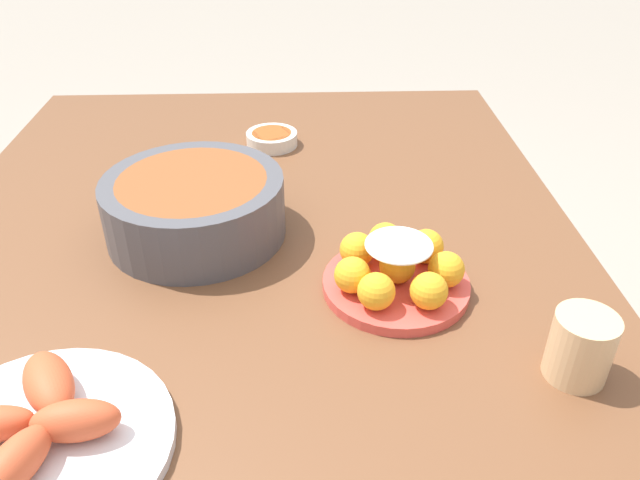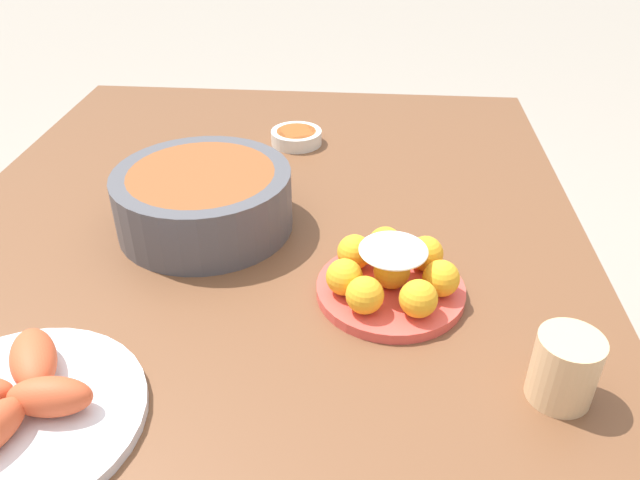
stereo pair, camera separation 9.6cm
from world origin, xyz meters
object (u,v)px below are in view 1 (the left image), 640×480
at_px(cake_plate, 396,271).
at_px(seafood_platter, 35,436).
at_px(serving_bowl, 195,206).
at_px(sauce_bowl, 272,138).
at_px(cup_near, 581,347).
at_px(dining_table, 256,277).

relative_size(cake_plate, seafood_platter, 0.73).
distance_m(cake_plate, serving_bowl, 0.35).
xyz_separation_m(serving_bowl, sauce_bowl, (0.35, -0.11, -0.04)).
distance_m(seafood_platter, cup_near, 0.63).
bearing_deg(dining_table, sauce_bowl, -3.35).
relative_size(serving_bowl, sauce_bowl, 2.70).
distance_m(dining_table, cake_plate, 0.29).
bearing_deg(cake_plate, seafood_platter, 122.04).
relative_size(serving_bowl, seafood_platter, 1.00).
xyz_separation_m(seafood_platter, cup_near, (0.09, -0.63, 0.03)).
distance_m(sauce_bowl, seafood_platter, 0.81).
height_order(dining_table, seafood_platter, seafood_platter).
bearing_deg(seafood_platter, dining_table, -26.98).
xyz_separation_m(serving_bowl, seafood_platter, (-0.43, 0.12, -0.04)).
distance_m(cake_plate, seafood_platter, 0.51).
relative_size(sauce_bowl, seafood_platter, 0.37).
height_order(cake_plate, seafood_platter, cake_plate).
bearing_deg(sauce_bowl, dining_table, 176.65).
bearing_deg(dining_table, cup_near, -128.28).
bearing_deg(dining_table, serving_bowl, 82.05).
bearing_deg(sauce_bowl, serving_bowl, 161.90).
distance_m(dining_table, cup_near, 0.54).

